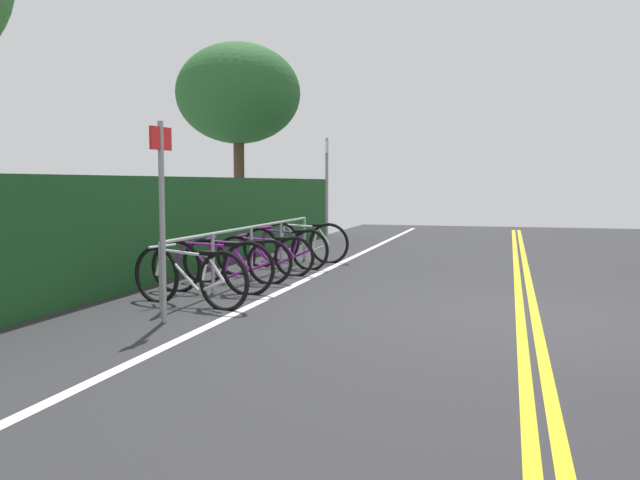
{
  "coord_description": "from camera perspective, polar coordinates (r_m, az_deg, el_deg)",
  "views": [
    {
      "loc": [
        -7.79,
        0.23,
        1.49
      ],
      "look_at": [
        1.44,
        2.77,
        0.68
      ],
      "focal_mm": 38.57,
      "sensor_mm": 36.0,
      "label": 1
    }
  ],
  "objects": [
    {
      "name": "bicycle_3",
      "position": [
        11.04,
        -4.58,
        -1.29
      ],
      "size": [
        0.46,
        1.63,
        0.69
      ],
      "color": "black",
      "rests_on": "ground_plane"
    },
    {
      "name": "bicycle_2",
      "position": [
        10.22,
        -6.87,
        -1.74
      ],
      "size": [
        0.46,
        1.67,
        0.71
      ],
      "color": "black",
      "rests_on": "ground_plane"
    },
    {
      "name": "centre_line_yellow_inner",
      "position": [
        7.94,
        17.45,
        -6.2
      ],
      "size": [
        28.96,
        0.1,
        0.0
      ],
      "primitive_type": "cube",
      "color": "gold",
      "rests_on": "ground_plane"
    },
    {
      "name": "tree_mid",
      "position": [
        18.84,
        -6.8,
        11.93
      ],
      "size": [
        3.32,
        3.32,
        5.19
      ],
      "color": "#473323",
      "rests_on": "ground_plane"
    },
    {
      "name": "bike_lane_stripe_white",
      "position": [
        8.47,
        -5.45,
        -5.31
      ],
      "size": [
        28.96,
        0.12,
        0.0
      ],
      "primitive_type": "cube",
      "color": "white",
      "rests_on": "ground_plane"
    },
    {
      "name": "centre_line_yellow_outer",
      "position": [
        7.93,
        16.29,
        -6.18
      ],
      "size": [
        28.96,
        0.1,
        0.0
      ],
      "primitive_type": "cube",
      "color": "gold",
      "rests_on": "ground_plane"
    },
    {
      "name": "bicycle_5",
      "position": [
        12.85,
        -1.3,
        -0.19
      ],
      "size": [
        0.46,
        1.73,
        0.79
      ],
      "color": "black",
      "rests_on": "ground_plane"
    },
    {
      "name": "sign_post_far",
      "position": [
        13.89,
        0.57,
        4.53
      ],
      "size": [
        0.36,
        0.09,
        2.37
      ],
      "color": "gray",
      "rests_on": "ground_plane"
    },
    {
      "name": "bicycle_1",
      "position": [
        9.34,
        -8.95,
        -2.2
      ],
      "size": [
        0.46,
        1.79,
        0.77
      ],
      "color": "black",
      "rests_on": "ground_plane"
    },
    {
      "name": "bicycle_4",
      "position": [
        11.95,
        -2.94,
        -0.68
      ],
      "size": [
        0.49,
        1.68,
        0.74
      ],
      "color": "black",
      "rests_on": "ground_plane"
    },
    {
      "name": "bicycle_0",
      "position": [
        8.43,
        -10.8,
        -3.04
      ],
      "size": [
        0.6,
        1.74,
        0.75
      ],
      "color": "black",
      "rests_on": "ground_plane"
    },
    {
      "name": "hedge_backdrop",
      "position": [
        12.64,
        -10.58,
        1.55
      ],
      "size": [
        14.7,
        1.08,
        1.58
      ],
      "primitive_type": "cube",
      "color": "#1C4C21",
      "rests_on": "ground_plane"
    },
    {
      "name": "ground_plane",
      "position": [
        7.94,
        16.87,
        -6.38
      ],
      "size": [
        32.17,
        10.47,
        0.05
      ],
      "primitive_type": "cube",
      "color": "#2B2B2D"
    },
    {
      "name": "bike_rack",
      "position": [
        10.59,
        -5.73,
        0.03
      ],
      "size": [
        5.75,
        0.05,
        0.82
      ],
      "color": "#9EA0A5",
      "rests_on": "ground_plane"
    },
    {
      "name": "sign_post_near",
      "position": [
        7.41,
        -12.99,
        3.12
      ],
      "size": [
        0.36,
        0.07,
        2.12
      ],
      "color": "gray",
      "rests_on": "ground_plane"
    }
  ]
}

